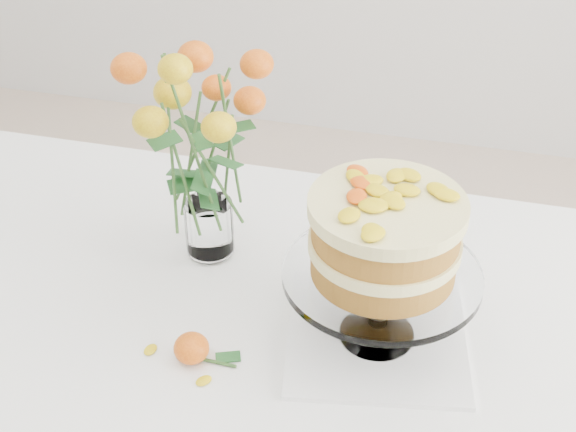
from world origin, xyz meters
The scene contains 7 objects.
table centered at (0.00, 0.00, 0.67)m, with size 1.43×0.93×0.76m.
napkin centered at (0.21, 0.01, 0.76)m, with size 0.27×0.27×0.01m, color white.
cake_stand centered at (0.21, 0.01, 0.94)m, with size 0.29×0.29×0.26m.
rose_vase centered at (-0.11, 0.16, 1.00)m, with size 0.29×0.29×0.42m.
loose_rose_far centered at (-0.05, -0.10, 0.78)m, with size 0.10×0.05×0.05m.
stray_petal_a centered at (-0.12, -0.10, 0.76)m, with size 0.03×0.02×0.00m, color yellow.
stray_petal_b centered at (-0.02, -0.14, 0.76)m, with size 0.03×0.02×0.00m, color yellow.
Camera 1 is at (0.30, -0.90, 1.63)m, focal length 50.00 mm.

